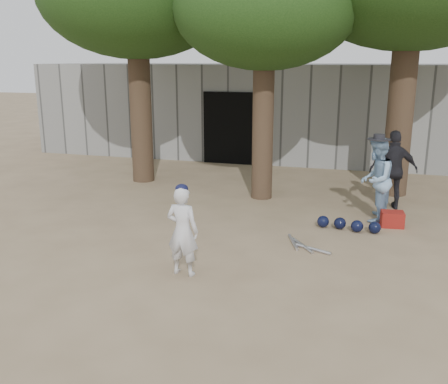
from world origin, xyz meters
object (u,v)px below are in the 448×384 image
(boy_player, at_px, (183,231))
(spectator_blue, at_px, (376,180))
(spectator_dark, at_px, (393,170))
(red_bag, at_px, (392,219))

(boy_player, height_order, spectator_blue, spectator_blue)
(boy_player, height_order, spectator_dark, spectator_dark)
(spectator_blue, height_order, red_bag, spectator_blue)
(spectator_blue, distance_m, spectator_dark, 1.04)
(boy_player, bearing_deg, red_bag, -129.35)
(boy_player, distance_m, spectator_dark, 5.49)
(spectator_blue, bearing_deg, boy_player, -26.40)
(boy_player, height_order, red_bag, boy_player)
(spectator_blue, xyz_separation_m, red_bag, (0.36, -0.32, -0.69))
(spectator_dark, xyz_separation_m, red_bag, (-0.01, -1.29, -0.70))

